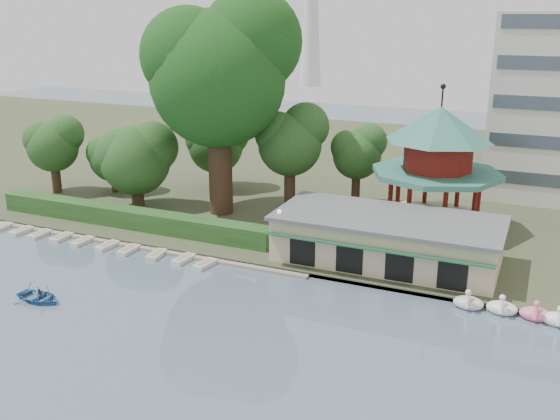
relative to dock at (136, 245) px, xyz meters
The scene contains 12 objects.
ground_plane 20.97m from the dock, 55.10° to the right, with size 220.00×220.00×0.00m, color slate.
shore 36.81m from the dock, 70.97° to the left, with size 220.00×70.00×0.40m, color #424930.
embankment 12.00m from the dock, ahead, with size 220.00×0.60×0.30m, color gray.
dock is the anchor object (origin of this frame).
boathouse 22.62m from the dock, 12.24° to the left, with size 18.60×9.39×3.90m.
pavilion 29.14m from the dock, 31.66° to the left, with size 12.40×12.40×13.50m.
hedge 4.61m from the dock, 132.27° to the left, with size 30.00×2.00×1.80m, color #295322.
lamp_post 13.99m from the dock, ahead, with size 0.36×0.36×4.28m.
big_tree 18.95m from the dock, 73.89° to the left, with size 14.76×13.76×22.24m.
small_trees 15.02m from the dock, 100.45° to the left, with size 38.98×16.99×11.17m.
moored_rowboats 3.66m from the dock, 156.44° to the right, with size 24.20×2.65×0.36m.
rowboat_with_passengers 12.18m from the dock, 88.90° to the right, with size 5.33×3.95×2.01m.
Camera 1 is at (21.27, -26.15, 20.54)m, focal length 40.00 mm.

